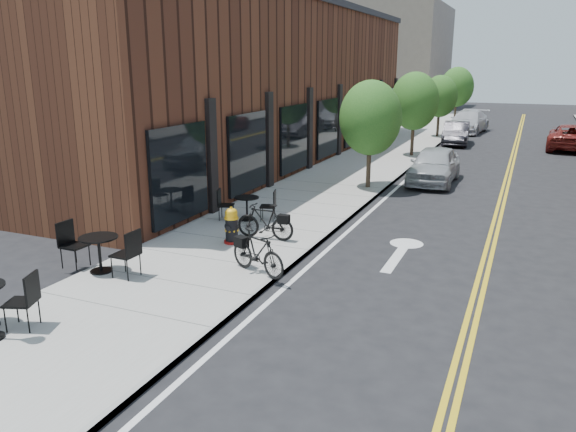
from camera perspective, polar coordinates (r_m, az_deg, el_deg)
The scene contains 17 objects.
ground at distance 12.32m, azimuth -0.41°, elevation -6.03°, with size 120.00×120.00×0.00m, color black.
sidewalk_near at distance 21.99m, azimuth 5.27°, elevation 3.63°, with size 4.00×70.00×0.12m, color #9E9B93.
building_near at distance 26.93m, azimuth -1.19°, elevation 13.19°, with size 5.00×28.00×7.00m, color #422115.
bg_building_left at distance 59.85m, azimuth 11.48°, elevation 15.48°, with size 8.00×14.00×10.00m, color #726656.
tree_near_a at distance 20.28m, azimuth 8.37°, elevation 9.82°, with size 2.20×2.20×3.81m.
tree_near_b at distance 28.05m, azimuth 12.73°, elevation 11.31°, with size 2.30×2.30×3.98m.
tree_near_c at distance 35.94m, azimuth 15.18°, elevation 11.65°, with size 2.10×2.10×3.67m.
tree_near_d at distance 43.85m, azimuth 16.79°, elevation 12.44°, with size 2.40×2.40×4.11m.
fire_hydrant at distance 14.03m, azimuth -5.75°, elevation -1.01°, with size 0.45×0.45×0.93m.
bicycle_left at distance 14.27m, azimuth -2.34°, elevation -0.55°, with size 0.44×1.55×0.93m, color black.
bicycle_right at distance 11.92m, azimuth -3.11°, elevation -3.71°, with size 0.45×1.60×0.96m, color black.
bistro_set_b at distance 12.68m, azimuth -18.63°, elevation -3.18°, with size 1.90×0.84×1.03m.
bistro_set_c at distance 16.06m, azimuth -4.20°, elevation 1.13°, with size 1.67×0.88×0.88m.
parked_car_a at distance 22.32m, azimuth 14.63°, elevation 5.03°, with size 1.64×4.08×1.39m, color #A8ACB1.
parked_car_b at distance 33.48m, azimuth 16.71°, elevation 8.06°, with size 1.35×3.88×1.28m, color black.
parked_car_c at distance 39.48m, azimuth 17.81°, elevation 9.10°, with size 2.03×5.00×1.45m, color silver.
parked_car_far at distance 33.67m, azimuth 26.83°, elevation 7.17°, with size 2.24×4.86×1.35m, color maroon.
Camera 1 is at (4.60, -10.51, 4.47)m, focal length 35.00 mm.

